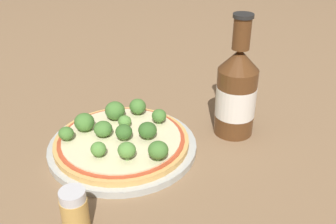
% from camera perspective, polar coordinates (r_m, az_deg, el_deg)
% --- Properties ---
extents(ground_plane, '(3.00, 3.00, 0.00)m').
position_cam_1_polar(ground_plane, '(0.70, -5.28, -4.22)').
color(ground_plane, '#846647').
extents(plate, '(0.25, 0.25, 0.01)m').
position_cam_1_polar(plate, '(0.68, -6.63, -4.97)').
color(plate, '#B2B7B2').
rests_on(plate, ground_plane).
extents(pizza, '(0.23, 0.23, 0.01)m').
position_cam_1_polar(pizza, '(0.67, -6.84, -4.11)').
color(pizza, tan).
rests_on(pizza, plate).
extents(broccoli_floret_0, '(0.03, 0.03, 0.03)m').
position_cam_1_polar(broccoli_floret_0, '(0.60, -6.01, -5.53)').
color(broccoli_floret_0, '#6B8E51').
rests_on(broccoli_floret_0, pizza).
extents(broccoli_floret_1, '(0.03, 0.03, 0.03)m').
position_cam_1_polar(broccoli_floret_1, '(0.67, -9.41, -2.44)').
color(broccoli_floret_1, '#6B8E51').
rests_on(broccoli_floret_1, pizza).
extents(broccoli_floret_2, '(0.03, 0.03, 0.03)m').
position_cam_1_polar(broccoli_floret_2, '(0.60, -1.43, -5.56)').
color(broccoli_floret_2, '#6B8E51').
rests_on(broccoli_floret_2, pizza).
extents(broccoli_floret_3, '(0.03, 0.03, 0.03)m').
position_cam_1_polar(broccoli_floret_3, '(0.69, -1.31, -0.55)').
color(broccoli_floret_3, '#6B8E51').
rests_on(broccoli_floret_3, pizza).
extents(broccoli_floret_4, '(0.03, 0.03, 0.03)m').
position_cam_1_polar(broccoli_floret_4, '(0.65, -6.43, -2.90)').
color(broccoli_floret_4, '#6B8E51').
rests_on(broccoli_floret_4, pizza).
extents(broccoli_floret_5, '(0.02, 0.02, 0.03)m').
position_cam_1_polar(broccoli_floret_5, '(0.62, -10.27, -5.27)').
color(broccoli_floret_5, '#6B8E51').
rests_on(broccoli_floret_5, pizza).
extents(broccoli_floret_6, '(0.04, 0.04, 0.03)m').
position_cam_1_polar(broccoli_floret_6, '(0.71, -7.71, 0.20)').
color(broccoli_floret_6, '#6B8E51').
rests_on(broccoli_floret_6, pizza).
extents(broccoli_floret_7, '(0.03, 0.03, 0.03)m').
position_cam_1_polar(broccoli_floret_7, '(0.72, -4.43, 0.82)').
color(broccoli_floret_7, '#6B8E51').
rests_on(broccoli_floret_7, pizza).
extents(broccoli_floret_8, '(0.03, 0.03, 0.03)m').
position_cam_1_polar(broccoli_floret_8, '(0.69, -12.05, -1.45)').
color(broccoli_floret_8, '#6B8E51').
rests_on(broccoli_floret_8, pizza).
extents(broccoli_floret_9, '(0.02, 0.02, 0.02)m').
position_cam_1_polar(broccoli_floret_9, '(0.69, -6.46, -1.48)').
color(broccoli_floret_9, '#6B8E51').
rests_on(broccoli_floret_9, pizza).
extents(broccoli_floret_10, '(0.03, 0.03, 0.02)m').
position_cam_1_polar(broccoli_floret_10, '(0.67, -14.57, -3.02)').
color(broccoli_floret_10, '#6B8E51').
rests_on(broccoli_floret_10, pizza).
extents(broccoli_floret_11, '(0.03, 0.03, 0.03)m').
position_cam_1_polar(broccoli_floret_11, '(0.65, -2.99, -2.65)').
color(broccoli_floret_11, '#6B8E51').
rests_on(broccoli_floret_11, pizza).
extents(beer_bottle, '(0.07, 0.07, 0.22)m').
position_cam_1_polar(beer_bottle, '(0.70, 9.88, 2.90)').
color(beer_bottle, '#563319').
rests_on(beer_bottle, ground_plane).
extents(pepper_shaker, '(0.04, 0.04, 0.07)m').
position_cam_1_polar(pepper_shaker, '(0.53, -13.37, -13.95)').
color(pepper_shaker, tan).
rests_on(pepper_shaker, ground_plane).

